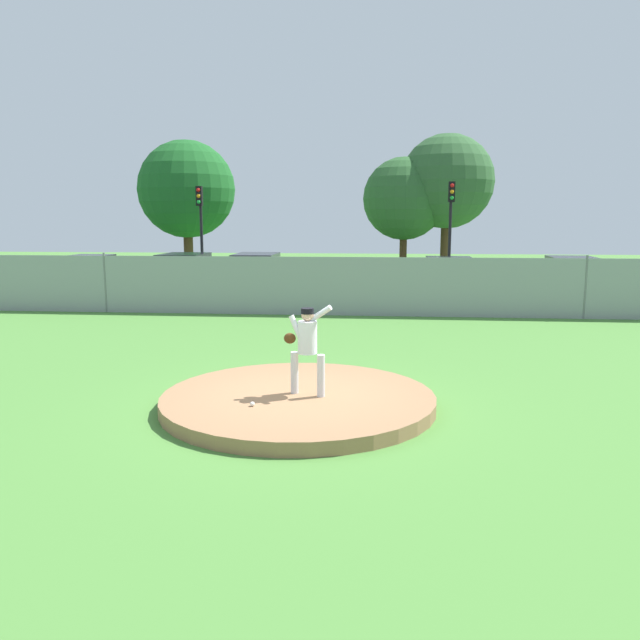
% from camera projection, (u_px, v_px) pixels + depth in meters
% --- Properties ---
extents(ground_plane, '(80.00, 80.00, 0.00)m').
position_uv_depth(ground_plane, '(327.00, 339.00, 16.35)').
color(ground_plane, '#4C8438').
extents(asphalt_strip, '(44.00, 7.00, 0.01)m').
position_uv_depth(asphalt_strip, '(344.00, 298.00, 24.70)').
color(asphalt_strip, '#2B2B2D').
rests_on(asphalt_strip, ground_plane).
extents(pitchers_mound, '(4.58, 4.58, 0.22)m').
position_uv_depth(pitchers_mound, '(298.00, 400.00, 10.44)').
color(pitchers_mound, '#99704C').
rests_on(pitchers_mound, ground_plane).
extents(pitcher_youth, '(0.82, 0.32, 1.53)m').
position_uv_depth(pitcher_youth, '(307.00, 342.00, 10.24)').
color(pitcher_youth, silver).
rests_on(pitcher_youth, pitchers_mound).
extents(baseball, '(0.07, 0.07, 0.07)m').
position_uv_depth(baseball, '(252.00, 404.00, 9.74)').
color(baseball, white).
rests_on(baseball, pitchers_mound).
extents(chainlink_fence, '(38.94, 0.07, 2.00)m').
position_uv_depth(chainlink_fence, '(337.00, 286.00, 20.13)').
color(chainlink_fence, gray).
rests_on(chainlink_fence, ground_plane).
extents(parked_car_white, '(2.04, 4.55, 1.66)m').
position_uv_depth(parked_car_white, '(572.00, 280.00, 23.92)').
color(parked_car_white, silver).
rests_on(parked_car_white, ground_plane).
extents(parked_car_teal, '(1.90, 4.16, 1.72)m').
position_uv_depth(parked_car_teal, '(184.00, 276.00, 25.22)').
color(parked_car_teal, '#146066').
rests_on(parked_car_teal, ground_plane).
extents(parked_car_charcoal, '(1.86, 4.53, 1.74)m').
position_uv_depth(parked_car_charcoal, '(256.00, 276.00, 24.92)').
color(parked_car_charcoal, '#232328').
rests_on(parked_car_charcoal, ground_plane).
extents(parked_car_slate, '(1.90, 4.82, 1.62)m').
position_uv_depth(parked_car_slate, '(85.00, 276.00, 25.37)').
color(parked_car_slate, slate).
rests_on(parked_car_slate, ground_plane).
extents(parked_car_silver, '(2.05, 4.71, 1.61)m').
position_uv_depth(parked_car_silver, '(449.00, 279.00, 24.16)').
color(parked_car_silver, '#B7BABF').
rests_on(parked_car_silver, ground_plane).
extents(traffic_cone_orange, '(0.40, 0.40, 0.55)m').
position_uv_depth(traffic_cone_orange, '(392.00, 299.00, 22.42)').
color(traffic_cone_orange, orange).
rests_on(traffic_cone_orange, asphalt_strip).
extents(traffic_light_near, '(0.28, 0.46, 4.59)m').
position_uv_depth(traffic_light_near, '(200.00, 218.00, 28.98)').
color(traffic_light_near, black).
rests_on(traffic_light_near, ground_plane).
extents(traffic_light_far, '(0.28, 0.46, 4.74)m').
position_uv_depth(traffic_light_far, '(451.00, 216.00, 28.03)').
color(traffic_light_far, black).
rests_on(traffic_light_far, ground_plane).
extents(tree_broad_left, '(5.13, 5.13, 7.21)m').
position_uv_depth(tree_broad_left, '(187.00, 190.00, 33.05)').
color(tree_broad_left, '#4C331E').
rests_on(tree_broad_left, ground_plane).
extents(tree_broad_right, '(4.48, 4.48, 6.42)m').
position_uv_depth(tree_broad_right, '(404.00, 199.00, 33.86)').
color(tree_broad_right, '#4C331E').
rests_on(tree_broad_right, ground_plane).
extents(tree_bushy_near, '(5.06, 5.06, 7.62)m').
position_uv_depth(tree_bushy_near, '(447.00, 182.00, 33.62)').
color(tree_bushy_near, '#4C331E').
rests_on(tree_bushy_near, ground_plane).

